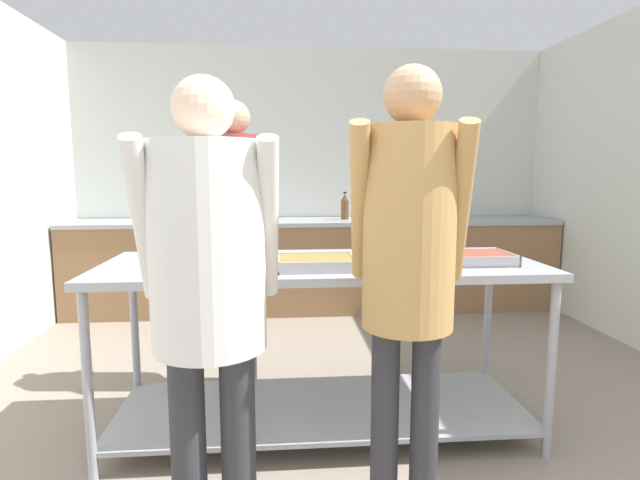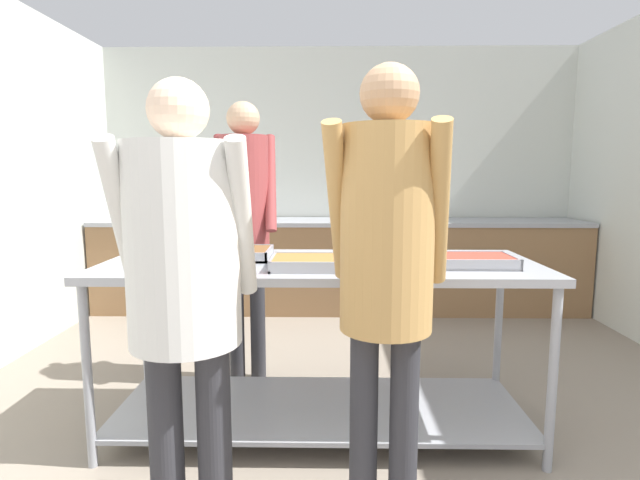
# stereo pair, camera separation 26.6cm
# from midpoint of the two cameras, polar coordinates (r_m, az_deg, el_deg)

# --- Properties ---
(wall_rear) EXTENTS (4.96, 0.06, 2.65)m
(wall_rear) POSITION_cam_midpoint_polar(r_m,az_deg,el_deg) (5.31, 3.51, 7.15)
(wall_rear) COLOR silver
(wall_rear) RESTS_ON ground_plane
(back_counter) EXTENTS (4.80, 0.65, 0.91)m
(back_counter) POSITION_cam_midpoint_polar(r_m,az_deg,el_deg) (5.03, 3.61, -2.85)
(back_counter) COLOR olive
(back_counter) RESTS_ON ground_plane
(serving_counter) EXTENTS (2.23, 0.83, 0.92)m
(serving_counter) POSITION_cam_midpoint_polar(r_m,az_deg,el_deg) (2.65, 2.88, -8.89)
(serving_counter) COLOR #9EA0A8
(serving_counter) RESTS_ON ground_plane
(plate_stack) EXTENTS (0.22, 0.22, 0.07)m
(plate_stack) POSITION_cam_midpoint_polar(r_m,az_deg,el_deg) (2.93, -13.94, -0.80)
(plate_stack) COLOR white
(plate_stack) RESTS_ON serving_counter
(serving_tray_greens) EXTENTS (0.43, 0.31, 0.05)m
(serving_tray_greens) POSITION_cam_midpoint_polar(r_m,az_deg,el_deg) (2.70, -7.40, -1.58)
(serving_tray_greens) COLOR #9EA0A8
(serving_tray_greens) RESTS_ON serving_counter
(serving_tray_vegetables) EXTENTS (0.38, 0.30, 0.05)m
(serving_tray_vegetables) POSITION_cam_midpoint_polar(r_m,az_deg,el_deg) (2.40, 2.04, -2.66)
(serving_tray_vegetables) COLOR #9EA0A8
(serving_tray_vegetables) RESTS_ON serving_counter
(sauce_pan) EXTENTS (0.37, 0.23, 0.09)m
(sauce_pan) POSITION_cam_midpoint_polar(r_m,az_deg,el_deg) (2.58, 11.06, -1.52)
(sauce_pan) COLOR #9EA0A8
(sauce_pan) RESTS_ON serving_counter
(serving_tray_roast) EXTENTS (0.37, 0.27, 0.05)m
(serving_tray_roast) POSITION_cam_midpoint_polar(r_m,az_deg,el_deg) (2.61, 20.10, -2.31)
(serving_tray_roast) COLOR #9EA0A8
(serving_tray_roast) RESTS_ON serving_counter
(guest_serving_left) EXTENTS (0.50, 0.39, 1.69)m
(guest_serving_left) POSITION_cam_midpoint_polar(r_m,az_deg,el_deg) (1.78, -11.20, -3.37)
(guest_serving_left) COLOR #2D2D33
(guest_serving_left) RESTS_ON ground_plane
(guest_serving_right) EXTENTS (0.49, 0.41, 1.75)m
(guest_serving_right) POSITION_cam_midpoint_polar(r_m,az_deg,el_deg) (1.84, 11.76, -1.32)
(guest_serving_right) COLOR #2D2D33
(guest_serving_right) RESTS_ON ground_plane
(cook_behind_counter) EXTENTS (0.44, 0.39, 1.82)m
(cook_behind_counter) POSITION_cam_midpoint_polar(r_m,az_deg,el_deg) (3.22, -6.25, 3.59)
(cook_behind_counter) COLOR #2D2D33
(cook_behind_counter) RESTS_ON ground_plane
(water_bottle) EXTENTS (0.08, 0.08, 0.28)m
(water_bottle) POSITION_cam_midpoint_polar(r_m,az_deg,el_deg) (5.03, 7.13, 3.76)
(water_bottle) COLOR brown
(water_bottle) RESTS_ON back_counter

